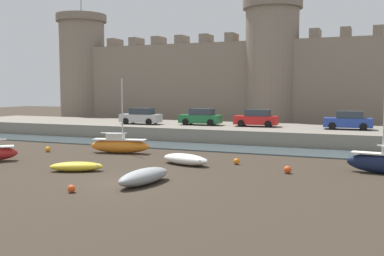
{
  "coord_description": "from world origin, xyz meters",
  "views": [
    {
      "loc": [
        11.74,
        -19.88,
        4.84
      ],
      "look_at": [
        1.53,
        4.89,
        2.5
      ],
      "focal_mm": 42.0,
      "sensor_mm": 36.0,
      "label": 1
    }
  ],
  "objects_px": {
    "sailboat_midflat_left": "(120,145)",
    "car_quay_centre_east": "(141,116)",
    "rowboat_near_channel_right": "(76,166)",
    "mooring_buoy_near_channel": "(288,170)",
    "rowboat_foreground_right": "(185,159)",
    "rowboat_midflat_centre": "(144,176)",
    "mooring_buoy_off_centre": "(48,149)",
    "mooring_buoy_near_shore": "(71,189)",
    "car_quay_centre_west": "(201,117)",
    "car_quay_west": "(256,118)",
    "mooring_buoy_mid_mud": "(236,161)",
    "car_quay_east": "(348,121)"
  },
  "relations": [
    {
      "from": "mooring_buoy_near_shore",
      "to": "car_quay_east",
      "type": "xyz_separation_m",
      "value": [
        10.79,
        24.71,
        1.87
      ]
    },
    {
      "from": "rowboat_midflat_centre",
      "to": "car_quay_centre_east",
      "type": "xyz_separation_m",
      "value": [
        -11.29,
        20.2,
        1.64
      ]
    },
    {
      "from": "sailboat_midflat_left",
      "to": "mooring_buoy_mid_mud",
      "type": "distance_m",
      "value": 9.8
    },
    {
      "from": "mooring_buoy_near_shore",
      "to": "car_quay_east",
      "type": "relative_size",
      "value": 0.09
    },
    {
      "from": "rowboat_midflat_centre",
      "to": "sailboat_midflat_left",
      "type": "xyz_separation_m",
      "value": [
        -7.07,
        9.16,
        0.21
      ]
    },
    {
      "from": "rowboat_midflat_centre",
      "to": "car_quay_west",
      "type": "relative_size",
      "value": 0.93
    },
    {
      "from": "rowboat_foreground_right",
      "to": "mooring_buoy_near_channel",
      "type": "xyz_separation_m",
      "value": [
        6.6,
        -0.49,
        -0.15
      ]
    },
    {
      "from": "car_quay_east",
      "to": "mooring_buoy_mid_mud",
      "type": "bearing_deg",
      "value": -112.66
    },
    {
      "from": "sailboat_midflat_left",
      "to": "car_quay_centre_east",
      "type": "relative_size",
      "value": 1.34
    },
    {
      "from": "rowboat_midflat_centre",
      "to": "car_quay_centre_west",
      "type": "relative_size",
      "value": 0.93
    },
    {
      "from": "car_quay_west",
      "to": "car_quay_centre_west",
      "type": "relative_size",
      "value": 1.0
    },
    {
      "from": "mooring_buoy_off_centre",
      "to": "car_quay_centre_west",
      "type": "height_order",
      "value": "car_quay_centre_west"
    },
    {
      "from": "mooring_buoy_near_channel",
      "to": "mooring_buoy_mid_mud",
      "type": "xyz_separation_m",
      "value": [
        -3.61,
        1.85,
        -0.02
      ]
    },
    {
      "from": "rowboat_foreground_right",
      "to": "sailboat_midflat_left",
      "type": "distance_m",
      "value": 7.29
    },
    {
      "from": "rowboat_near_channel_right",
      "to": "mooring_buoy_off_centre",
      "type": "distance_m",
      "value": 9.2
    },
    {
      "from": "rowboat_midflat_centre",
      "to": "mooring_buoy_near_channel",
      "type": "distance_m",
      "value": 8.45
    },
    {
      "from": "mooring_buoy_near_shore",
      "to": "car_quay_centre_west",
      "type": "height_order",
      "value": "car_quay_centre_west"
    },
    {
      "from": "mooring_buoy_near_channel",
      "to": "rowboat_foreground_right",
      "type": "bearing_deg",
      "value": 175.73
    },
    {
      "from": "rowboat_near_channel_right",
      "to": "car_quay_west",
      "type": "relative_size",
      "value": 0.78
    },
    {
      "from": "mooring_buoy_near_shore",
      "to": "rowboat_near_channel_right",
      "type": "bearing_deg",
      "value": 124.48
    },
    {
      "from": "rowboat_foreground_right",
      "to": "mooring_buoy_near_shore",
      "type": "distance_m",
      "value": 9.34
    },
    {
      "from": "rowboat_midflat_centre",
      "to": "mooring_buoy_near_shore",
      "type": "relative_size",
      "value": 10.57
    },
    {
      "from": "mooring_buoy_near_channel",
      "to": "mooring_buoy_near_shore",
      "type": "relative_size",
      "value": 1.18
    },
    {
      "from": "mooring_buoy_near_shore",
      "to": "rowboat_midflat_centre",
      "type": "bearing_deg",
      "value": 52.24
    },
    {
      "from": "mooring_buoy_near_shore",
      "to": "car_quay_west",
      "type": "xyz_separation_m",
      "value": [
        2.54,
        24.71,
        1.87
      ]
    },
    {
      "from": "rowboat_near_channel_right",
      "to": "mooring_buoy_near_channel",
      "type": "relative_size",
      "value": 7.43
    },
    {
      "from": "car_quay_west",
      "to": "sailboat_midflat_left",
      "type": "bearing_deg",
      "value": -120.19
    },
    {
      "from": "car_quay_centre_east",
      "to": "car_quay_centre_west",
      "type": "bearing_deg",
      "value": 11.68
    },
    {
      "from": "mooring_buoy_mid_mud",
      "to": "car_quay_west",
      "type": "relative_size",
      "value": 0.09
    },
    {
      "from": "sailboat_midflat_left",
      "to": "car_quay_east",
      "type": "distance_m",
      "value": 20.12
    },
    {
      "from": "mooring_buoy_off_centre",
      "to": "car_quay_west",
      "type": "distance_m",
      "value": 19.21
    },
    {
      "from": "mooring_buoy_mid_mud",
      "to": "car_quay_centre_west",
      "type": "bearing_deg",
      "value": 119.56
    },
    {
      "from": "sailboat_midflat_left",
      "to": "rowboat_near_channel_right",
      "type": "bearing_deg",
      "value": -77.56
    },
    {
      "from": "mooring_buoy_mid_mud",
      "to": "mooring_buoy_off_centre",
      "type": "bearing_deg",
      "value": -179.93
    },
    {
      "from": "rowboat_near_channel_right",
      "to": "rowboat_foreground_right",
      "type": "bearing_deg",
      "value": 42.2
    },
    {
      "from": "rowboat_midflat_centre",
      "to": "car_quay_centre_east",
      "type": "distance_m",
      "value": 23.2
    },
    {
      "from": "mooring_buoy_near_channel",
      "to": "mooring_buoy_off_centre",
      "type": "height_order",
      "value": "mooring_buoy_near_channel"
    },
    {
      "from": "rowboat_near_channel_right",
      "to": "mooring_buoy_near_channel",
      "type": "xyz_separation_m",
      "value": [
        11.62,
        4.06,
        -0.08
      ]
    },
    {
      "from": "sailboat_midflat_left",
      "to": "car_quay_centre_east",
      "type": "height_order",
      "value": "sailboat_midflat_left"
    },
    {
      "from": "mooring_buoy_near_channel",
      "to": "car_quay_centre_west",
      "type": "distance_m",
      "value": 19.54
    },
    {
      "from": "sailboat_midflat_left",
      "to": "mooring_buoy_mid_mud",
      "type": "relative_size",
      "value": 14.23
    },
    {
      "from": "rowboat_midflat_centre",
      "to": "mooring_buoy_mid_mud",
      "type": "relative_size",
      "value": 9.89
    },
    {
      "from": "rowboat_foreground_right",
      "to": "sailboat_midflat_left",
      "type": "relative_size",
      "value": 0.66
    },
    {
      "from": "rowboat_midflat_centre",
      "to": "mooring_buoy_off_centre",
      "type": "relative_size",
      "value": 9.44
    },
    {
      "from": "mooring_buoy_near_shore",
      "to": "car_quay_centre_west",
      "type": "xyz_separation_m",
      "value": [
        -3.0,
        24.37,
        1.87
      ]
    },
    {
      "from": "mooring_buoy_near_channel",
      "to": "car_quay_east",
      "type": "bearing_deg",
      "value": 81.76
    },
    {
      "from": "rowboat_foreground_right",
      "to": "mooring_buoy_near_channel",
      "type": "bearing_deg",
      "value": -4.27
    },
    {
      "from": "mooring_buoy_near_shore",
      "to": "car_quay_west",
      "type": "bearing_deg",
      "value": 84.12
    },
    {
      "from": "rowboat_near_channel_right",
      "to": "car_quay_west",
      "type": "distance_m",
      "value": 20.98
    },
    {
      "from": "mooring_buoy_off_centre",
      "to": "mooring_buoy_near_shore",
      "type": "distance_m",
      "value": 14.65
    }
  ]
}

